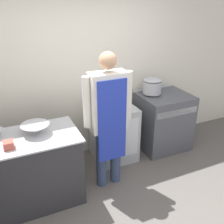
{
  "coord_description": "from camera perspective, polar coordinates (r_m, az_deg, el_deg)",
  "views": [
    {
      "loc": [
        -1.17,
        -1.87,
        2.41
      ],
      "look_at": [
        0.1,
        0.95,
        1.0
      ],
      "focal_mm": 42.0,
      "sensor_mm": 36.0,
      "label": 1
    }
  ],
  "objects": [
    {
      "name": "mixing_bowl",
      "position": [
        3.17,
        -16.31,
        -3.57
      ],
      "size": [
        0.33,
        0.33,
        0.12
      ],
      "color": "#B2B5BC",
      "rests_on": "prep_counter"
    },
    {
      "name": "person_cook",
      "position": [
        3.23,
        -0.78,
        -0.58
      ],
      "size": [
        0.64,
        0.24,
        1.82
      ],
      "color": "#38476B",
      "rests_on": "ground_plane"
    },
    {
      "name": "stock_pot",
      "position": [
        4.2,
        8.77,
        5.65
      ],
      "size": [
        0.29,
        0.29,
        0.24
      ],
      "color": "#B2B5BC",
      "rests_on": "stove"
    },
    {
      "name": "stove",
      "position": [
        4.43,
        11.05,
        -1.97
      ],
      "size": [
        0.79,
        0.69,
        0.95
      ],
      "color": "#4C4F56",
      "rests_on": "ground_plane"
    },
    {
      "name": "wall_back",
      "position": [
        3.95,
        -6.2,
        8.8
      ],
      "size": [
        8.0,
        0.05,
        2.7
      ],
      "color": "silver",
      "rests_on": "ground_plane"
    },
    {
      "name": "plastic_tub",
      "position": [
        2.98,
        -21.61,
        -6.68
      ],
      "size": [
        0.11,
        0.11,
        0.09
      ],
      "color": "#B24C3F",
      "rests_on": "prep_counter"
    },
    {
      "name": "ground_plane",
      "position": [
        3.27,
        5.65,
        -23.12
      ],
      "size": [
        14.0,
        14.0,
        0.0
      ],
      "primitive_type": "plane",
      "color": "#5B5651"
    },
    {
      "name": "prep_counter",
      "position": [
        3.39,
        -17.25,
        -11.96
      ],
      "size": [
        1.2,
        0.71,
        0.91
      ],
      "color": "#2D2D33",
      "rests_on": "ground_plane"
    },
    {
      "name": "fridge_unit",
      "position": [
        4.08,
        0.3,
        -4.42
      ],
      "size": [
        0.61,
        0.64,
        0.87
      ],
      "color": "#A8ADB2",
      "rests_on": "ground_plane"
    }
  ]
}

